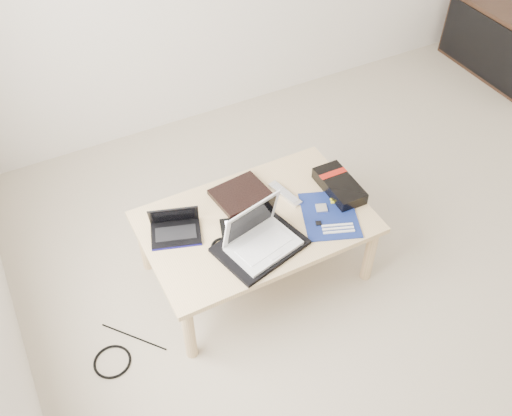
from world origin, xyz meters
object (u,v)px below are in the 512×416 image
coffee_table (256,227)px  gpu_box (339,186)px  media_cabinet (505,42)px  white_laptop (259,237)px  netbook (175,228)px

coffee_table → gpu_box: bearing=-1.1°
media_cabinet → white_laptop: (-2.63, -1.05, 0.22)m
coffee_table → gpu_box: size_ratio=3.65×
white_laptop → gpu_box: 0.56m
media_cabinet → coffee_table: bearing=-160.9°
netbook → white_laptop: 0.41m
coffee_table → white_laptop: 0.20m
media_cabinet → gpu_box: bearing=-156.8°
media_cabinet → netbook: (-2.95, -0.79, 0.18)m
coffee_table → white_laptop: bearing=-112.0°
coffee_table → media_cabinet: media_cabinet is taller
netbook → gpu_box: 0.86m
gpu_box → media_cabinet: bearing=23.2°
gpu_box → coffee_table: bearing=178.9°
media_cabinet → netbook: bearing=-165.1°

